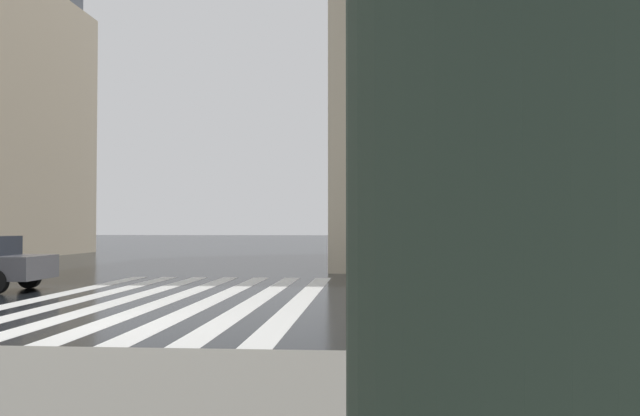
# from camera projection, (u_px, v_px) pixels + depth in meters

# --- Properties ---
(ground_plane) EXTENTS (220.00, 220.00, 0.00)m
(ground_plane) POSITION_uv_depth(u_px,v_px,m) (89.00, 324.00, 11.70)
(ground_plane) COLOR black
(zebra_crossing) EXTENTS (13.00, 6.50, 0.01)m
(zebra_crossing) POSITION_uv_depth(u_px,v_px,m) (172.00, 299.00, 15.66)
(zebra_crossing) COLOR silver
(zebra_crossing) RESTS_ON ground_plane
(haussmann_block_corner) EXTENTS (18.49, 23.61, 24.37)m
(haussmann_block_corner) POSITION_uv_depth(u_px,v_px,m) (593.00, 6.00, 31.89)
(haussmann_block_corner) COLOR beige
(haussmann_block_corner) RESTS_ON ground_plane
(billboard_column) EXTENTS (1.23, 1.23, 3.29)m
(billboard_column) POSITION_uv_depth(u_px,v_px,m) (520.00, 178.00, 2.29)
(billboard_column) COLOR #28382D
(billboard_column) RESTS_ON sidewalk_pavement
(car_champagne) EXTENTS (1.85, 4.10, 1.41)m
(car_champagne) POSITION_uv_depth(u_px,v_px,m) (472.00, 264.00, 16.62)
(car_champagne) COLOR tan
(car_champagne) RESTS_ON ground_plane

